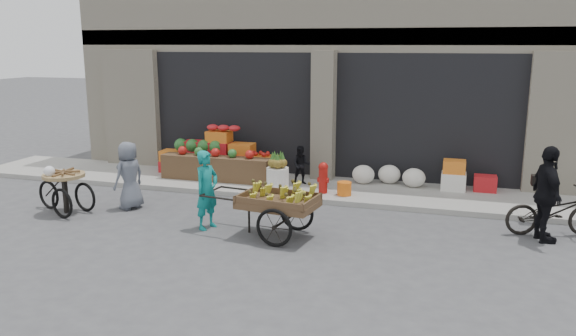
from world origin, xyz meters
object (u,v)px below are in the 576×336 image
(bicycle, at_px, (553,211))
(vendor_grey, at_px, (129,175))
(cyclist, at_px, (547,194))
(pineapple_bin, at_px, (278,178))
(seated_person, at_px, (301,165))
(tricycle_cart, at_px, (64,186))
(orange_bucket, at_px, (344,189))
(vendor_woman, at_px, (207,190))
(banana_cart, at_px, (276,199))
(fire_hydrant, at_px, (323,176))

(bicycle, bearing_deg, vendor_grey, 80.31)
(bicycle, height_order, cyclist, cyclist)
(pineapple_bin, bearing_deg, bicycle, -12.66)
(seated_person, bearing_deg, tricycle_cart, -151.19)
(pineapple_bin, xyz_separation_m, cyclist, (5.51, -1.68, 0.49))
(pineapple_bin, distance_m, bicycle, 5.85)
(seated_person, relative_size, bicycle, 0.54)
(orange_bucket, xyz_separation_m, vendor_grey, (-4.23, -1.95, 0.45))
(tricycle_cart, bearing_deg, vendor_grey, 45.94)
(pineapple_bin, bearing_deg, orange_bucket, -3.58)
(vendor_grey, bearing_deg, tricycle_cart, -39.94)
(orange_bucket, distance_m, cyclist, 4.26)
(pineapple_bin, distance_m, tricycle_cart, 4.63)
(seated_person, xyz_separation_m, vendor_woman, (-0.90, -3.37, 0.17))
(pineapple_bin, relative_size, orange_bucket, 1.62)
(seated_person, xyz_separation_m, tricycle_cart, (-4.13, -3.32, -0.02))
(cyclist, bearing_deg, pineapple_bin, 58.10)
(cyclist, bearing_deg, orange_bucket, 53.05)
(banana_cart, xyz_separation_m, vendor_grey, (-3.52, 0.80, 0.02))
(vendor_grey, relative_size, cyclist, 0.84)
(seated_person, distance_m, vendor_grey, 4.02)
(banana_cart, xyz_separation_m, cyclist, (4.62, 1.17, 0.16))
(cyclist, bearing_deg, fire_hydrant, 54.77)
(vendor_woman, xyz_separation_m, tricycle_cart, (-3.23, 0.04, -0.19))
(pineapple_bin, distance_m, fire_hydrant, 1.11)
(orange_bucket, xyz_separation_m, vendor_woman, (-2.10, -2.67, 0.48))
(orange_bucket, xyz_separation_m, seated_person, (-1.20, 0.70, 0.31))
(fire_hydrant, relative_size, orange_bucket, 2.22)
(fire_hydrant, relative_size, bicycle, 0.41)
(tricycle_cart, distance_m, vendor_grey, 1.30)
(vendor_grey, height_order, cyclist, cyclist)
(fire_hydrant, distance_m, bicycle, 4.77)
(pineapple_bin, height_order, banana_cart, banana_cart)
(banana_cart, xyz_separation_m, vendor_woman, (-1.39, 0.08, 0.05))
(fire_hydrant, xyz_separation_m, tricycle_cart, (-4.83, -2.67, 0.06))
(banana_cart, bearing_deg, fire_hydrant, 93.35)
(pineapple_bin, bearing_deg, seated_person, 56.31)
(banana_cart, distance_m, vendor_woman, 1.39)
(orange_bucket, height_order, vendor_woman, vendor_woman)
(banana_cart, bearing_deg, vendor_woman, -175.84)
(pineapple_bin, xyz_separation_m, vendor_woman, (-0.50, -2.77, 0.38))
(orange_bucket, xyz_separation_m, tricycle_cart, (-5.33, -2.62, 0.30))
(pineapple_bin, relative_size, cyclist, 0.30)
(pineapple_bin, bearing_deg, vendor_woman, -100.22)
(banana_cart, distance_m, vendor_grey, 3.61)
(fire_hydrant, bearing_deg, pineapple_bin, 177.40)
(vendor_woman, distance_m, cyclist, 6.11)
(pineapple_bin, xyz_separation_m, bicycle, (5.71, -1.28, 0.08))
(banana_cart, xyz_separation_m, bicycle, (4.82, 1.57, -0.26))
(banana_cart, bearing_deg, cyclist, 21.78)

